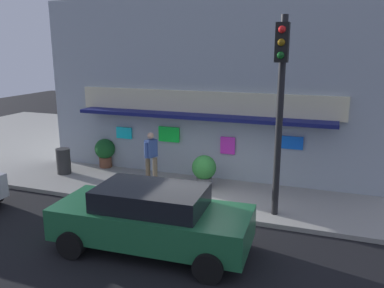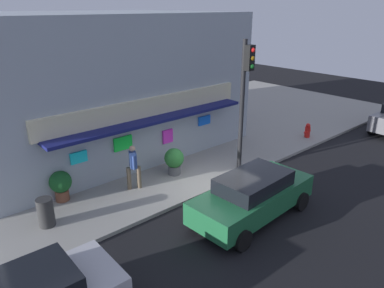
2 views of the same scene
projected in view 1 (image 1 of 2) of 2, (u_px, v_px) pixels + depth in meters
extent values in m
plane|color=black|center=(194.00, 216.00, 11.00)|extent=(52.22, 52.22, 0.00)
cube|color=gray|center=(243.00, 157.00, 16.69)|extent=(34.81, 12.49, 0.13)
cube|color=#9EA8B2|center=(236.00, 80.00, 17.58)|extent=(12.21, 9.43, 6.16)
cube|color=beige|center=(203.00, 102.00, 13.30)|extent=(9.28, 0.16, 0.77)
cube|color=navy|center=(199.00, 116.00, 13.08)|extent=(8.79, 0.90, 0.12)
cube|color=#19D8E5|center=(124.00, 133.00, 14.65)|extent=(0.63, 0.08, 0.42)
cube|color=#19E53F|center=(169.00, 134.00, 14.03)|extent=(0.78, 0.08, 0.54)
cube|color=#E533CC|center=(228.00, 145.00, 13.36)|extent=(0.50, 0.08, 0.59)
cube|color=blue|center=(292.00, 143.00, 12.59)|extent=(0.70, 0.08, 0.42)
cylinder|color=black|center=(279.00, 120.00, 10.24)|extent=(0.18, 0.18, 5.27)
cube|color=black|center=(282.00, 42.00, 9.54)|extent=(0.32, 0.28, 0.95)
sphere|color=red|center=(282.00, 29.00, 9.33)|extent=(0.18, 0.18, 0.18)
sphere|color=brown|center=(281.00, 42.00, 9.41)|extent=(0.18, 0.18, 0.18)
sphere|color=#0F4C19|center=(281.00, 55.00, 9.48)|extent=(0.18, 0.18, 0.18)
cylinder|color=#2D2D2D|center=(63.00, 161.00, 14.26)|extent=(0.50, 0.50, 0.93)
cylinder|color=brown|center=(155.00, 170.00, 13.28)|extent=(0.21, 0.21, 0.87)
cylinder|color=brown|center=(148.00, 168.00, 13.53)|extent=(0.21, 0.21, 0.87)
cube|color=#334C8C|center=(151.00, 148.00, 13.23)|extent=(0.38, 0.46, 0.59)
sphere|color=tan|center=(151.00, 136.00, 13.13)|extent=(0.22, 0.22, 0.22)
cylinder|color=#334C8C|center=(156.00, 148.00, 13.39)|extent=(0.13, 0.13, 0.53)
cylinder|color=#334C8C|center=(146.00, 150.00, 13.09)|extent=(0.13, 0.13, 0.53)
cylinder|color=#59595B|center=(204.00, 183.00, 12.82)|extent=(0.51, 0.51, 0.37)
sphere|color=#2D7A33|center=(204.00, 167.00, 12.70)|extent=(0.79, 0.79, 0.79)
cylinder|color=brown|center=(106.00, 162.00, 15.09)|extent=(0.47, 0.47, 0.39)
sphere|color=#195623|center=(105.00, 149.00, 14.97)|extent=(0.77, 0.77, 0.77)
cube|color=#1E6038|center=(152.00, 222.00, 9.03)|extent=(4.61, 1.98, 0.74)
cube|color=black|center=(151.00, 197.00, 8.89)|extent=(2.51, 1.60, 0.48)
cylinder|color=black|center=(227.00, 230.00, 9.48)|extent=(0.65, 0.25, 0.64)
cylinder|color=black|center=(208.00, 268.00, 7.84)|extent=(0.65, 0.25, 0.64)
cylinder|color=black|center=(110.00, 214.00, 10.40)|extent=(0.65, 0.25, 0.64)
cylinder|color=black|center=(71.00, 245.00, 8.76)|extent=(0.65, 0.25, 0.64)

